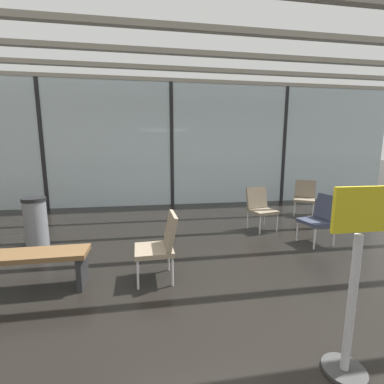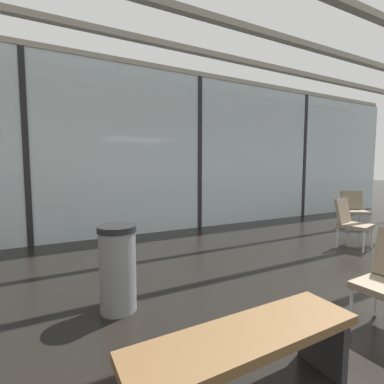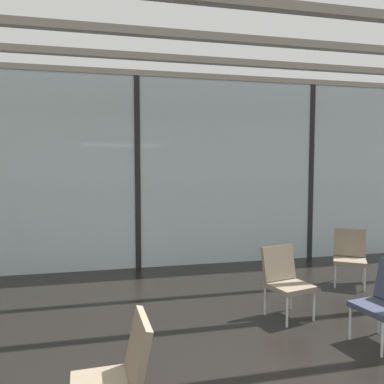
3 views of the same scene
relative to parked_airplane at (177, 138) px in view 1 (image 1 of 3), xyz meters
name	(u,v)px [view 1 (image 1 of 3)]	position (x,y,z in m)	size (l,w,h in m)	color
ground_plane	(213,305)	(-0.84, -11.61, -2.16)	(60.00, 60.00, 0.00)	black
glass_curtain_wall	(172,145)	(-0.84, -6.41, -0.41)	(14.00, 0.08, 3.51)	silver
window_mullion_0	(43,145)	(-4.34, -6.41, -0.41)	(0.10, 0.12, 3.51)	black
window_mullion_1	(172,145)	(-0.84, -6.41, -0.41)	(0.10, 0.12, 3.51)	black
window_mullion_2	(283,146)	(2.66, -6.41, -0.41)	(0.10, 0.12, 3.51)	black
ceiling_slats	(187,27)	(-0.84, -9.71, 1.39)	(13.72, 6.72, 0.10)	gray
parked_airplane	(177,138)	(0.00, 0.00, 0.00)	(13.03, 4.32, 4.32)	silver
lounge_chair_0	(161,243)	(-1.37, -10.93, -1.67)	(0.55, 0.50, 0.87)	#7F705B
lounge_chair_2	(305,196)	(2.37, -8.18, -1.67)	(0.69, 0.70, 0.87)	#7F705B
lounge_chair_3	(321,216)	(1.48, -10.07, -1.67)	(0.60, 0.56, 0.87)	#33384C
lounge_chair_4	(260,206)	(0.76, -9.12, -1.67)	(0.59, 0.62, 0.87)	#7F705B
waiting_bench	(22,262)	(-3.01, -10.95, -1.80)	(1.51, 0.42, 0.47)	brown
trash_bin	(36,222)	(-3.44, -9.45, -1.73)	(0.38, 0.38, 0.86)	slate
info_sign	(353,290)	(-0.05, -12.60, -1.48)	(0.44, 0.32, 1.44)	#333333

